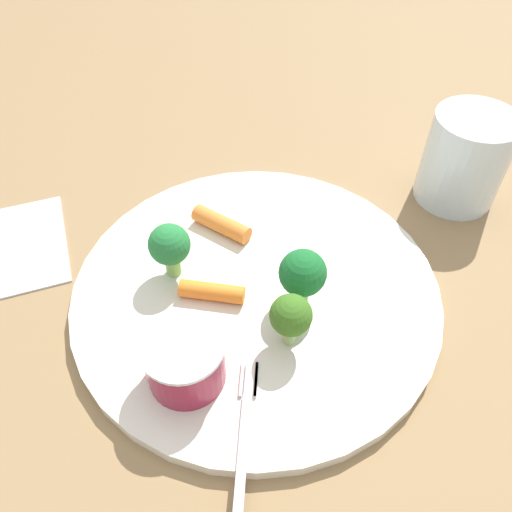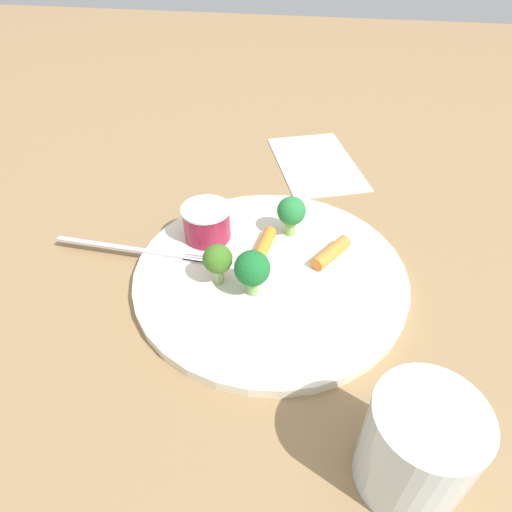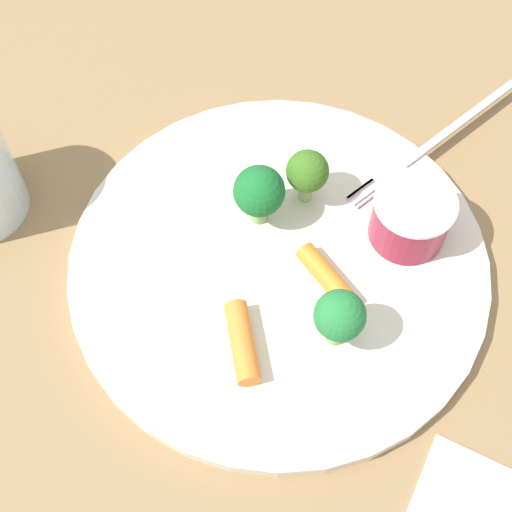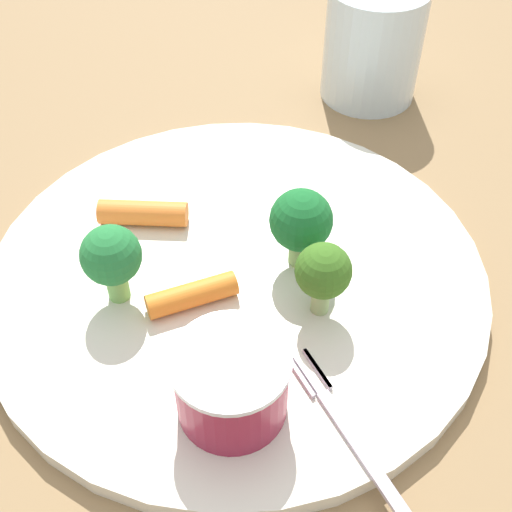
% 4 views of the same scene
% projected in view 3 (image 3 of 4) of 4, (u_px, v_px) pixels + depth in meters
% --- Properties ---
extents(ground_plane, '(2.40, 2.40, 0.00)m').
position_uv_depth(ground_plane, '(278.00, 267.00, 0.54)').
color(ground_plane, olive).
extents(plate, '(0.31, 0.31, 0.01)m').
position_uv_depth(plate, '(278.00, 263.00, 0.54)').
color(plate, silver).
rests_on(plate, ground_plane).
extents(sauce_cup, '(0.06, 0.06, 0.04)m').
position_uv_depth(sauce_cup, '(411.00, 218.00, 0.53)').
color(sauce_cup, maroon).
rests_on(sauce_cup, plate).
extents(broccoli_floret_0, '(0.03, 0.03, 0.05)m').
position_uv_depth(broccoli_floret_0, '(307.00, 172.00, 0.53)').
color(broccoli_floret_0, '#93B16B').
rests_on(broccoli_floret_0, plate).
extents(broccoli_floret_1, '(0.04, 0.04, 0.05)m').
position_uv_depth(broccoli_floret_1, '(340.00, 317.00, 0.47)').
color(broccoli_floret_1, '#80C360').
rests_on(broccoli_floret_1, plate).
extents(broccoli_floret_2, '(0.04, 0.04, 0.05)m').
position_uv_depth(broccoli_floret_2, '(259.00, 192.00, 0.52)').
color(broccoli_floret_2, '#83AD60').
rests_on(broccoli_floret_2, plate).
extents(carrot_stick_0, '(0.06, 0.02, 0.01)m').
position_uv_depth(carrot_stick_0, '(326.00, 276.00, 0.52)').
color(carrot_stick_0, orange).
rests_on(carrot_stick_0, plate).
extents(carrot_stick_1, '(0.06, 0.05, 0.02)m').
position_uv_depth(carrot_stick_1, '(242.00, 342.00, 0.49)').
color(carrot_stick_1, orange).
rests_on(carrot_stick_1, plate).
extents(fork, '(0.02, 0.19, 0.00)m').
position_uv_depth(fork, '(434.00, 142.00, 0.59)').
color(fork, '#BFB3C2').
rests_on(fork, plate).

